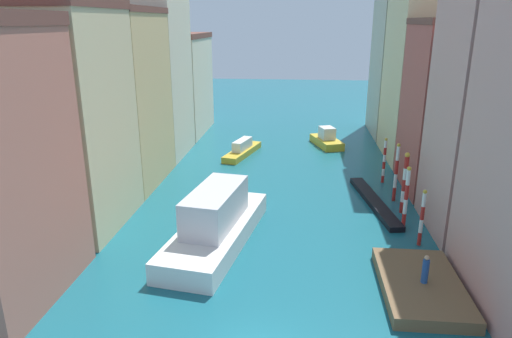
% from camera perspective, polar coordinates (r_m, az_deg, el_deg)
% --- Properties ---
extents(ground_plane, '(154.00, 154.00, 0.00)m').
position_cam_1_polar(ground_plane, '(43.51, 3.15, -1.04)').
color(ground_plane, '#196070').
extents(building_left_1, '(7.57, 8.94, 15.66)m').
position_cam_1_polar(building_left_1, '(34.23, -22.94, 5.97)').
color(building_left_1, beige).
rests_on(building_left_1, ground).
extents(building_left_2, '(7.57, 9.83, 15.27)m').
position_cam_1_polar(building_left_2, '(42.56, -17.06, 8.40)').
color(building_left_2, '#DBB77A').
rests_on(building_left_2, ground).
extents(building_left_3, '(7.57, 8.91, 18.77)m').
position_cam_1_polar(building_left_3, '(50.99, -13.26, 12.14)').
color(building_left_3, beige).
rests_on(building_left_3, ground).
extents(building_left_4, '(7.57, 11.87, 12.70)m').
position_cam_1_polar(building_left_4, '(61.49, -9.89, 10.40)').
color(building_left_4, beige).
rests_on(building_left_4, ground).
extents(building_right_1, '(7.57, 7.79, 19.35)m').
position_cam_1_polar(building_right_1, '(33.91, 28.31, 8.32)').
color(building_right_1, tan).
rests_on(building_right_1, ground).
extents(building_right_2, '(7.57, 8.80, 14.35)m').
position_cam_1_polar(building_right_2, '(42.31, 23.52, 7.02)').
color(building_right_2, '#B25147').
rests_on(building_right_2, ground).
extents(building_right_3, '(7.57, 10.91, 21.58)m').
position_cam_1_polar(building_right_3, '(51.31, 20.78, 13.09)').
color(building_right_3, beige).
rests_on(building_right_3, ground).
extents(building_right_4, '(7.57, 10.28, 20.67)m').
position_cam_1_polar(building_right_4, '(61.97, 18.19, 13.57)').
color(building_right_4, '#BCB299').
rests_on(building_right_4, ground).
extents(waterfront_dock, '(4.21, 7.22, 0.69)m').
position_cam_1_polar(waterfront_dock, '(27.32, 19.79, -13.49)').
color(waterfront_dock, brown).
rests_on(waterfront_dock, ground).
extents(person_on_dock, '(0.36, 0.36, 1.61)m').
position_cam_1_polar(person_on_dock, '(26.65, 20.30, -11.68)').
color(person_on_dock, '#234C93').
rests_on(person_on_dock, waterfront_dock).
extents(mooring_pole_0, '(0.27, 0.27, 3.89)m').
position_cam_1_polar(mooring_pole_0, '(31.74, 19.93, -5.66)').
color(mooring_pole_0, red).
rests_on(mooring_pole_0, ground).
extents(mooring_pole_1, '(0.30, 0.30, 4.59)m').
position_cam_1_polar(mooring_pole_1, '(33.90, 18.16, -3.33)').
color(mooring_pole_1, red).
rests_on(mooring_pole_1, ground).
extents(mooring_pole_2, '(0.38, 0.38, 4.82)m').
position_cam_1_polar(mooring_pole_2, '(36.48, 17.97, -1.59)').
color(mooring_pole_2, red).
rests_on(mooring_pole_2, ground).
extents(mooring_pole_3, '(0.29, 0.29, 4.88)m').
position_cam_1_polar(mooring_pole_3, '(38.73, 17.01, -0.36)').
color(mooring_pole_3, red).
rests_on(mooring_pole_3, ground).
extents(mooring_pole_4, '(0.27, 0.27, 4.19)m').
position_cam_1_polar(mooring_pole_4, '(43.04, 15.65, 1.08)').
color(mooring_pole_4, red).
rests_on(mooring_pole_4, ground).
extents(vaporetto_white, '(5.79, 12.65, 3.77)m').
position_cam_1_polar(vaporetto_white, '(30.61, -4.99, -6.67)').
color(vaporetto_white, white).
rests_on(vaporetto_white, ground).
extents(gondola_black, '(2.83, 10.72, 0.41)m').
position_cam_1_polar(gondola_black, '(38.34, 14.45, -3.94)').
color(gondola_black, black).
rests_on(gondola_black, ground).
extents(motorboat_0, '(3.57, 7.79, 1.73)m').
position_cam_1_polar(motorboat_0, '(50.61, -1.70, 2.43)').
color(motorboat_0, gold).
rests_on(motorboat_0, ground).
extents(motorboat_1, '(3.93, 6.03, 2.25)m').
position_cam_1_polar(motorboat_1, '(54.97, 8.76, 3.62)').
color(motorboat_1, gold).
rests_on(motorboat_1, ground).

